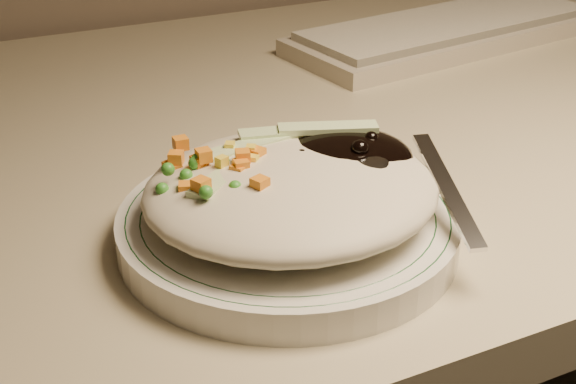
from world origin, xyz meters
name	(u,v)px	position (x,y,z in m)	size (l,w,h in m)	color
desk	(241,308)	(0.00, 1.38, 0.54)	(1.40, 0.70, 0.74)	tan
plate	(288,227)	(-0.05, 1.18, 0.75)	(0.22, 0.22, 0.02)	silver
plate_rim	(288,214)	(-0.05, 1.18, 0.76)	(0.21, 0.21, 0.00)	#144723
meal	(294,183)	(-0.04, 1.18, 0.78)	(0.21, 0.19, 0.05)	#BAB297
keyboard	(449,31)	(0.32, 1.50, 0.75)	(0.40, 0.19, 0.03)	#A99E8A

